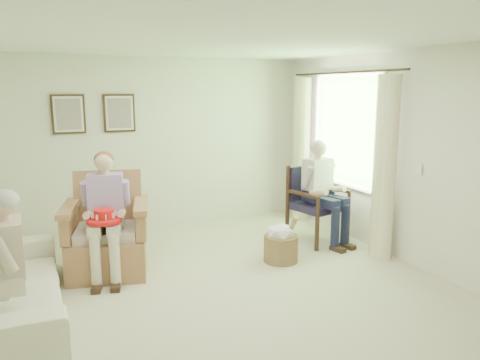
{
  "coord_description": "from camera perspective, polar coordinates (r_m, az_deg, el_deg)",
  "views": [
    {
      "loc": [
        -1.67,
        -4.27,
        2.13
      ],
      "look_at": [
        0.6,
        0.76,
        1.05
      ],
      "focal_mm": 35.0,
      "sensor_mm": 36.0,
      "label": 1
    }
  ],
  "objects": [
    {
      "name": "window",
      "position": [
        6.88,
        12.85,
        6.26
      ],
      "size": [
        0.13,
        2.5,
        1.63
      ],
      "color": "#2D6B23",
      "rests_on": "right_wall"
    },
    {
      "name": "person_wicker",
      "position": [
        5.48,
        -15.93,
        -3.0
      ],
      "size": [
        0.4,
        0.63,
        1.41
      ],
      "rotation": [
        0.0,
        0.0,
        -0.24
      ],
      "color": "beige",
      "rests_on": "ground"
    },
    {
      "name": "person_sofa",
      "position": [
        4.32,
        -26.96,
        -8.78
      ],
      "size": [
        0.42,
        0.63,
        1.3
      ],
      "rotation": [
        0.0,
        0.0,
        -1.55
      ],
      "color": "beige",
      "rests_on": "ground"
    },
    {
      "name": "sofa",
      "position": [
        4.93,
        -26.29,
        -11.5
      ],
      "size": [
        2.26,
        0.88,
        0.66
      ],
      "primitive_type": "imported",
      "rotation": [
        0.0,
        0.0,
        1.57
      ],
      "color": "white",
      "rests_on": "ground"
    },
    {
      "name": "ceiling",
      "position": [
        4.61,
        -3.02,
        16.94
      ],
      "size": [
        5.0,
        5.5,
        0.02
      ],
      "primitive_type": "cube",
      "color": "white",
      "rests_on": "back_wall"
    },
    {
      "name": "curtain_left",
      "position": [
        6.09,
        17.2,
        1.33
      ],
      "size": [
        0.34,
        0.34,
        2.3
      ],
      "primitive_type": "cylinder",
      "color": "beige",
      "rests_on": "ground"
    },
    {
      "name": "right_wall",
      "position": [
        6.02,
        19.88,
        2.5
      ],
      "size": [
        0.04,
        5.5,
        2.6
      ],
      "primitive_type": "cube",
      "color": "silver",
      "rests_on": "ground"
    },
    {
      "name": "floor",
      "position": [
        5.05,
        -2.72,
        -13.86
      ],
      "size": [
        5.5,
        5.5,
        0.0
      ],
      "primitive_type": "plane",
      "color": "beige",
      "rests_on": "ground"
    },
    {
      "name": "framed_print_right",
      "position": [
        7.09,
        -14.5,
        7.9
      ],
      "size": [
        0.45,
        0.05,
        0.55
      ],
      "color": "#382114",
      "rests_on": "back_wall"
    },
    {
      "name": "wicker_armchair",
      "position": [
        5.75,
        -15.91,
        -7.18
      ],
      "size": [
        0.91,
        0.9,
        1.16
      ],
      "rotation": [
        0.0,
        0.0,
        -0.24
      ],
      "color": "#A3734D",
      "rests_on": "ground"
    },
    {
      "name": "curtain_right",
      "position": [
        7.65,
        7.48,
        3.62
      ],
      "size": [
        0.34,
        0.34,
        2.3
      ],
      "primitive_type": "cylinder",
      "color": "beige",
      "rests_on": "ground"
    },
    {
      "name": "red_hat",
      "position": [
        5.31,
        -16.22,
        -4.41
      ],
      "size": [
        0.38,
        0.38,
        0.14
      ],
      "color": "red",
      "rests_on": "person_wicker"
    },
    {
      "name": "wood_armchair",
      "position": [
        6.73,
        9.05,
        -2.45
      ],
      "size": [
        0.68,
        0.64,
        1.05
      ],
      "rotation": [
        0.0,
        0.0,
        0.22
      ],
      "color": "black",
      "rests_on": "ground"
    },
    {
      "name": "back_wall",
      "position": [
        7.26,
        -10.86,
        4.32
      ],
      "size": [
        5.0,
        0.04,
        2.6
      ],
      "primitive_type": "cube",
      "color": "silver",
      "rests_on": "ground"
    },
    {
      "name": "front_wall",
      "position": [
        2.4,
        22.33,
        -9.94
      ],
      "size": [
        5.0,
        0.04,
        2.6
      ],
      "primitive_type": "cube",
      "color": "silver",
      "rests_on": "ground"
    },
    {
      "name": "person_dark",
      "position": [
        6.53,
        9.95,
        -0.53
      ],
      "size": [
        0.4,
        0.63,
        1.41
      ],
      "rotation": [
        0.0,
        0.0,
        0.22
      ],
      "color": "#181B36",
      "rests_on": "ground"
    },
    {
      "name": "framed_print_left",
      "position": [
        7.01,
        -20.19,
        7.55
      ],
      "size": [
        0.45,
        0.05,
        0.55
      ],
      "color": "#382114",
      "rests_on": "back_wall"
    },
    {
      "name": "hatbox",
      "position": [
        5.9,
        5.04,
        -7.58
      ],
      "size": [
        0.55,
        0.55,
        0.63
      ],
      "color": "tan",
      "rests_on": "ground"
    }
  ]
}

